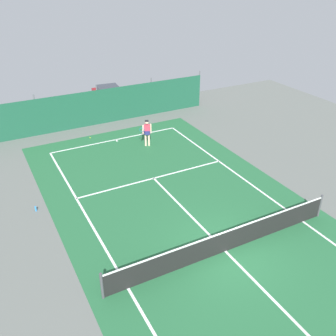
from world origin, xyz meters
The scene contains 8 objects.
ground_plane centered at (0.00, 0.00, 0.00)m, with size 36.00×36.00×0.00m, color slate.
court_surface centered at (0.00, 0.00, 0.00)m, with size 11.02×26.60×0.01m.
tennis_net centered at (0.00, 0.00, 0.51)m, with size 10.12×0.10×1.10m.
back_fence centered at (0.00, 15.44, 0.67)m, with size 16.30×0.98×2.70m.
tennis_player centered at (1.40, 10.17, 0.96)m, with size 0.85×0.63×1.64m.
tennis_ball_near_player centered at (-1.35, 12.90, 0.03)m, with size 0.07×0.07×0.07m, color #CCDB33.
parked_car centered at (1.74, 17.57, 0.84)m, with size 2.32×4.35×1.68m.
water_bottle centered at (-6.01, 6.26, 0.12)m, with size 0.08×0.08×0.24m, color #338CD8.
Camera 1 is at (-7.35, -9.10, 10.01)m, focal length 40.64 mm.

